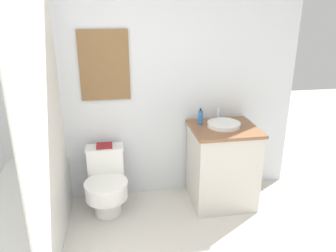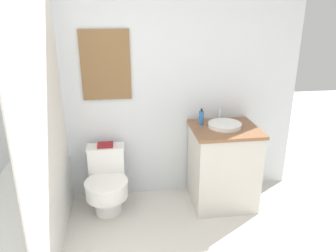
# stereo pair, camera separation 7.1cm
# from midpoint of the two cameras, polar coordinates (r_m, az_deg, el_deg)

# --- Properties ---
(wall_back) EXTENTS (3.37, 0.07, 2.50)m
(wall_back) POSITION_cam_midpoint_polar(r_m,az_deg,el_deg) (3.18, -6.04, 8.60)
(wall_back) COLOR silver
(wall_back) RESTS_ON ground_plane
(shower_area) EXTENTS (0.56, 1.58, 1.98)m
(shower_area) POSITION_cam_midpoint_polar(r_m,az_deg,el_deg) (2.89, -23.08, -14.75)
(shower_area) COLOR white
(shower_area) RESTS_ON ground_plane
(toilet) EXTENTS (0.40, 0.53, 0.61)m
(toilet) POSITION_cam_midpoint_polar(r_m,az_deg,el_deg) (3.23, -9.97, -9.60)
(toilet) COLOR white
(toilet) RESTS_ON ground_plane
(vanity) EXTENTS (0.63, 0.57, 0.80)m
(vanity) POSITION_cam_midpoint_polar(r_m,az_deg,el_deg) (3.30, 10.14, -6.82)
(vanity) COLOR beige
(vanity) RESTS_ON ground_plane
(sink) EXTENTS (0.32, 0.35, 0.13)m
(sink) POSITION_cam_midpoint_polar(r_m,az_deg,el_deg) (3.15, 10.48, 0.20)
(sink) COLOR white
(sink) RESTS_ON vanity
(soap_bottle) EXTENTS (0.05, 0.05, 0.16)m
(soap_bottle) POSITION_cam_midpoint_polar(r_m,az_deg,el_deg) (3.18, 6.46, 1.47)
(soap_bottle) COLOR #2D6BB2
(soap_bottle) RESTS_ON vanity
(book_on_tank) EXTENTS (0.15, 0.12, 0.02)m
(book_on_tank) POSITION_cam_midpoint_polar(r_m,az_deg,el_deg) (3.21, -10.25, -3.26)
(book_on_tank) COLOR maroon
(book_on_tank) RESTS_ON toilet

